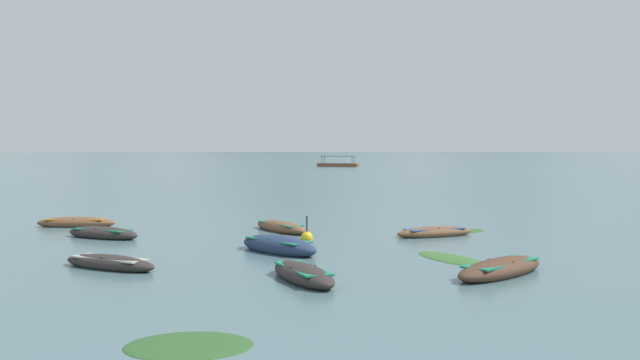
% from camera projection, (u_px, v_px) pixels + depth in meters
% --- Properties ---
extents(ground_plane, '(6000.00, 6000.00, 0.00)m').
position_uv_depth(ground_plane, '(319.00, 151.00, 1507.06)').
color(ground_plane, slate).
extents(mountain_2, '(688.76, 688.76, 197.13)m').
position_uv_depth(mountain_2, '(103.00, 122.00, 2348.09)').
color(mountain_2, '#4C5B56').
rests_on(mountain_2, ground).
extents(mountain_3, '(848.07, 848.07, 342.12)m').
position_uv_depth(mountain_3, '(307.00, 95.00, 2077.28)').
color(mountain_3, '#4C5B56').
rests_on(mountain_3, ground).
extents(mountain_4, '(865.30, 865.30, 333.10)m').
position_uv_depth(mountain_4, '(535.00, 98.00, 2154.21)').
color(mountain_4, slate).
rests_on(mountain_4, ground).
extents(rowboat_0, '(3.57, 3.75, 0.76)m').
position_uv_depth(rowboat_0, '(278.00, 246.00, 24.63)').
color(rowboat_0, navy).
rests_on(rowboat_0, ground).
extents(rowboat_1, '(3.78, 1.10, 0.60)m').
position_uv_depth(rowboat_1, '(75.00, 223.00, 32.82)').
color(rowboat_1, brown).
rests_on(rowboat_1, ground).
extents(rowboat_2, '(2.47, 3.79, 0.59)m').
position_uv_depth(rowboat_2, '(303.00, 274.00, 19.31)').
color(rowboat_2, '#2D2826').
rests_on(rowboat_2, ground).
extents(rowboat_3, '(3.65, 2.60, 0.54)m').
position_uv_depth(rowboat_3, '(109.00, 263.00, 21.31)').
color(rowboat_3, '#2D2826').
rests_on(rowboat_3, ground).
extents(rowboat_4, '(3.07, 4.00, 0.59)m').
position_uv_depth(rowboat_4, '(280.00, 227.00, 30.99)').
color(rowboat_4, brown).
rests_on(rowboat_4, ground).
extents(rowboat_5, '(3.80, 2.69, 0.60)m').
position_uv_depth(rowboat_5, '(102.00, 233.00, 28.68)').
color(rowboat_5, '#2D2826').
rests_on(rowboat_5, ground).
extents(rowboat_6, '(3.81, 2.44, 0.52)m').
position_uv_depth(rowboat_6, '(434.00, 232.00, 29.24)').
color(rowboat_6, brown).
rests_on(rowboat_6, ground).
extents(rowboat_8, '(3.85, 3.90, 0.62)m').
position_uv_depth(rowboat_8, '(500.00, 268.00, 20.18)').
color(rowboat_8, '#4C3323').
rests_on(rowboat_8, ground).
extents(ferry_1, '(9.26, 5.37, 2.54)m').
position_uv_depth(ferry_1, '(338.00, 165.00, 147.61)').
color(ferry_1, brown).
rests_on(ferry_1, ground).
extents(mooring_buoy, '(0.49, 0.49, 1.13)m').
position_uv_depth(mooring_buoy, '(306.00, 237.00, 28.03)').
color(mooring_buoy, yellow).
rests_on(mooring_buoy, ground).
extents(weed_patch_0, '(2.71, 3.77, 0.14)m').
position_uv_depth(weed_patch_0, '(451.00, 259.00, 23.17)').
color(weed_patch_0, '#38662D').
rests_on(weed_patch_0, ground).
extents(weed_patch_1, '(2.60, 2.15, 0.14)m').
position_uv_depth(weed_patch_1, '(188.00, 346.00, 12.90)').
color(weed_patch_1, '#2D5628').
rests_on(weed_patch_1, ground).
extents(weed_patch_2, '(2.41, 2.31, 0.14)m').
position_uv_depth(weed_patch_2, '(465.00, 231.00, 30.96)').
color(weed_patch_2, '#2D5628').
rests_on(weed_patch_2, ground).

